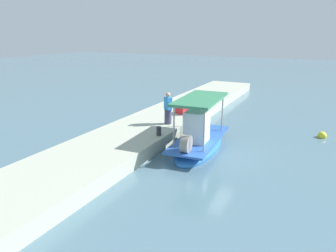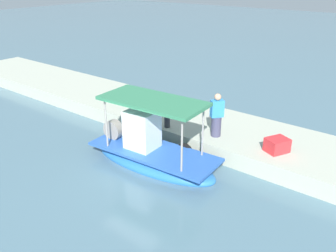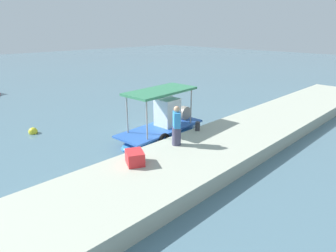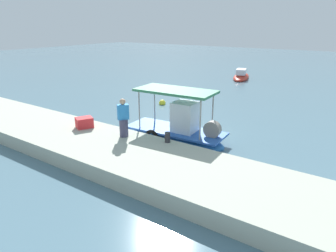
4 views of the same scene
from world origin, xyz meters
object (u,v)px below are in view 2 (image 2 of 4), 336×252
Objects in this scene: fisherman_near_bollard at (217,117)px; cargo_crate at (277,145)px; main_fishing_boat at (152,152)px; mooring_bollard at (167,122)px.

fisherman_near_bollard is 2.27× the size of cargo_crate.
main_fishing_boat is 6.83× the size of cargo_crate.
fisherman_near_bollard is 3.90× the size of mooring_bollard.
fisherman_near_bollard is 2.21m from mooring_bollard.
mooring_bollard is 4.60m from cargo_crate.
main_fishing_boat is at bearing 59.95° from fisherman_near_bollard.
fisherman_near_bollard reaches higher than mooring_bollard.
mooring_bollard is at bearing -69.26° from main_fishing_boat.
fisherman_near_bollard is 2.54m from cargo_crate.
mooring_bollard is at bearing 14.19° from fisherman_near_bollard.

